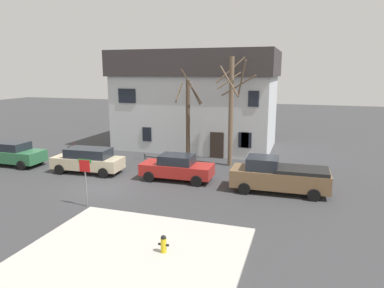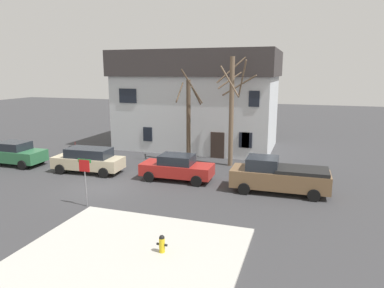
{
  "view_description": "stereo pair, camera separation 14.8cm",
  "coord_description": "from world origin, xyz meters",
  "views": [
    {
      "loc": [
        11.17,
        -17.34,
        6.82
      ],
      "look_at": [
        4.75,
        2.66,
        2.47
      ],
      "focal_mm": 32.86,
      "sensor_mm": 36.0,
      "label": 1
    },
    {
      "loc": [
        11.32,
        -17.29,
        6.82
      ],
      "look_at": [
        4.75,
        2.66,
        2.47
      ],
      "focal_mm": 32.86,
      "sensor_mm": 36.0,
      "label": 2
    }
  ],
  "objects": [
    {
      "name": "car_green_sedan",
      "position": [
        -9.11,
        2.62,
        0.87
      ],
      "size": [
        4.58,
        2.16,
        1.73
      ],
      "color": "#2D6B42",
      "rests_on": "ground_plane"
    },
    {
      "name": "tree_bare_near",
      "position": [
        2.93,
        7.36,
        3.38
      ],
      "size": [
        1.95,
        1.93,
        7.0
      ],
      "color": "#4C3D2D",
      "rests_on": "ground_plane"
    },
    {
      "name": "bicycle_leaning",
      "position": [
        -6.8,
        7.01,
        0.37
      ],
      "size": [
        1.69,
        0.56,
        1.03
      ],
      "color": "black",
      "rests_on": "ground_plane"
    },
    {
      "name": "building_main",
      "position": [
        1.8,
        13.21,
        4.36
      ],
      "size": [
        14.1,
        8.17,
        8.57
      ],
      "color": "silver",
      "rests_on": "ground_plane"
    },
    {
      "name": "pickup_truck_brown",
      "position": [
        9.99,
        2.53,
        0.97
      ],
      "size": [
        5.53,
        2.26,
        2.01
      ],
      "color": "brown",
      "rests_on": "ground_plane"
    },
    {
      "name": "tree_bare_mid",
      "position": [
        6.16,
        7.53,
        4.33
      ],
      "size": [
        2.95,
        2.38,
        7.87
      ],
      "color": "brown",
      "rests_on": "ground_plane"
    },
    {
      "name": "car_red_sedan",
      "position": [
        3.66,
        2.88,
        0.83
      ],
      "size": [
        4.61,
        2.09,
        1.65
      ],
      "color": "#AD231E",
      "rests_on": "ground_plane"
    },
    {
      "name": "street_sign_pole",
      "position": [
        0.82,
        -2.77,
        1.76
      ],
      "size": [
        0.76,
        0.07,
        2.5
      ],
      "color": "slate",
      "rests_on": "ground_plane"
    },
    {
      "name": "car_beige_wagon",
      "position": [
        -2.7,
        2.6,
        0.89
      ],
      "size": [
        4.89,
        2.21,
        1.71
      ],
      "color": "#C6B793",
      "rests_on": "ground_plane"
    },
    {
      "name": "fire_hydrant",
      "position": [
        6.43,
        -6.09,
        0.48
      ],
      "size": [
        0.42,
        0.22,
        0.69
      ],
      "color": "gold",
      "rests_on": "sidewalk_slab"
    },
    {
      "name": "ground_plane",
      "position": [
        0.0,
        0.0,
        0.0
      ],
      "size": [
        120.0,
        120.0,
        0.0
      ],
      "primitive_type": "plane",
      "color": "#38383A"
    },
    {
      "name": "sidewalk_slab",
      "position": [
        5.31,
        -7.27,
        0.06
      ],
      "size": [
        8.29,
        8.54,
        0.12
      ],
      "primitive_type": "cube",
      "color": "#B7B5AD",
      "rests_on": "ground_plane"
    }
  ]
}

